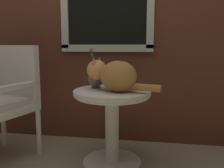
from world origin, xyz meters
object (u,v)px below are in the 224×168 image
pewter_vase_with_ivy (96,77)px  wicker_side_table (112,114)px  wicker_chair (4,96)px  cat (115,75)px

pewter_vase_with_ivy → wicker_side_table: bearing=-25.6°
wicker_chair → cat: bearing=-3.5°
wicker_chair → pewter_vase_with_ivy: size_ratio=3.01×
wicker_side_table → pewter_vase_with_ivy: 0.34m
pewter_vase_with_ivy → cat: bearing=-34.2°
wicker_side_table → cat: size_ratio=1.08×
cat → wicker_chair: bearing=176.5°
wicker_side_table → wicker_chair: (-0.95, 0.01, 0.12)m
cat → pewter_vase_with_ivy: bearing=145.8°
cat → pewter_vase_with_ivy: pewter_vase_with_ivy is taller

